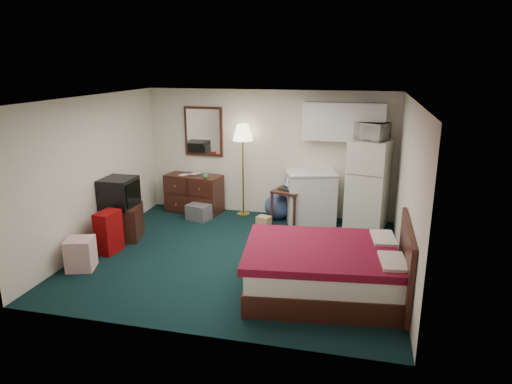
% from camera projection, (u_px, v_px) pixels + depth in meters
% --- Properties ---
extents(floor, '(5.00, 4.50, 0.01)m').
position_uv_depth(floor, '(239.00, 256.00, 7.36)').
color(floor, black).
rests_on(floor, ground).
extents(ceiling, '(5.00, 4.50, 0.01)m').
position_uv_depth(ceiling, '(237.00, 98.00, 6.67)').
color(ceiling, beige).
rests_on(ceiling, walls).
extents(walls, '(5.01, 4.51, 2.50)m').
position_uv_depth(walls, '(238.00, 181.00, 7.01)').
color(walls, beige).
rests_on(walls, floor).
extents(mirror, '(0.80, 0.06, 1.00)m').
position_uv_depth(mirror, '(204.00, 131.00, 9.28)').
color(mirror, white).
rests_on(mirror, walls).
extents(upper_cabinets, '(1.50, 0.35, 0.70)m').
position_uv_depth(upper_cabinets, '(344.00, 122.00, 8.43)').
color(upper_cabinets, silver).
rests_on(upper_cabinets, walls).
extents(headboard, '(0.06, 1.56, 1.00)m').
position_uv_depth(headboard, '(406.00, 263.00, 5.81)').
color(headboard, '#391613').
rests_on(headboard, walls).
extents(dresser, '(1.21, 0.69, 0.78)m').
position_uv_depth(dresser, '(194.00, 193.00, 9.44)').
color(dresser, '#391613').
rests_on(dresser, floor).
extents(floor_lamp, '(0.47, 0.47, 1.85)m').
position_uv_depth(floor_lamp, '(243.00, 171.00, 9.09)').
color(floor_lamp, gold).
rests_on(floor_lamp, floor).
extents(desk, '(0.65, 0.65, 0.67)m').
position_uv_depth(desk, '(288.00, 206.00, 8.77)').
color(desk, '#391613').
rests_on(desk, floor).
extents(exercise_ball, '(0.58, 0.58, 0.51)m').
position_uv_depth(exercise_ball, '(278.00, 206.00, 9.03)').
color(exercise_ball, '#334673').
rests_on(exercise_ball, floor).
extents(kitchen_counter, '(1.05, 0.91, 0.98)m').
position_uv_depth(kitchen_counter, '(311.00, 198.00, 8.80)').
color(kitchen_counter, silver).
rests_on(kitchen_counter, floor).
extents(fridge, '(0.83, 0.83, 1.66)m').
position_uv_depth(fridge, '(368.00, 184.00, 8.45)').
color(fridge, silver).
rests_on(fridge, floor).
extents(bed, '(2.20, 1.81, 0.65)m').
position_uv_depth(bed, '(324.00, 271.00, 6.10)').
color(bed, maroon).
rests_on(bed, floor).
extents(tv_stand, '(0.74, 0.78, 0.59)m').
position_uv_depth(tv_stand, '(123.00, 222.00, 8.04)').
color(tv_stand, '#391613').
rests_on(tv_stand, floor).
extents(suitcase, '(0.31, 0.45, 0.69)m').
position_uv_depth(suitcase, '(109.00, 232.00, 7.42)').
color(suitcase, '#660202').
rests_on(suitcase, floor).
extents(retail_box, '(0.48, 0.48, 0.48)m').
position_uv_depth(retail_box, '(81.00, 254.00, 6.84)').
color(retail_box, silver).
rests_on(retail_box, floor).
extents(file_bin, '(0.51, 0.43, 0.31)m').
position_uv_depth(file_bin, '(199.00, 212.00, 9.02)').
color(file_bin, '#5D5C62').
rests_on(file_bin, floor).
extents(cardboard_box_a, '(0.29, 0.27, 0.20)m').
position_uv_depth(cardboard_box_a, '(264.00, 222.00, 8.63)').
color(cardboard_box_a, '#B2844A').
rests_on(cardboard_box_a, floor).
extents(cardboard_box_b, '(0.27, 0.30, 0.26)m').
position_uv_depth(cardboard_box_b, '(296.00, 218.00, 8.72)').
color(cardboard_box_b, '#B2844A').
rests_on(cardboard_box_b, floor).
extents(laptop, '(0.42, 0.39, 0.23)m').
position_uv_depth(laptop, '(289.00, 184.00, 8.64)').
color(laptop, black).
rests_on(laptop, desk).
extents(crt_tv, '(0.55, 0.59, 0.51)m').
position_uv_depth(crt_tv, '(119.00, 192.00, 7.87)').
color(crt_tv, black).
rests_on(crt_tv, tv_stand).
extents(microwave, '(0.65, 0.57, 0.39)m').
position_uv_depth(microwave, '(372.00, 129.00, 8.20)').
color(microwave, silver).
rests_on(microwave, fridge).
extents(book_a, '(0.15, 0.08, 0.21)m').
position_uv_depth(book_a, '(181.00, 170.00, 9.33)').
color(book_a, '#B2844A').
rests_on(book_a, dresser).
extents(book_b, '(0.18, 0.08, 0.24)m').
position_uv_depth(book_b, '(192.00, 168.00, 9.41)').
color(book_b, '#B2844A').
rests_on(book_b, dresser).
extents(mug, '(0.14, 0.13, 0.12)m').
position_uv_depth(mug, '(205.00, 175.00, 9.07)').
color(mug, '#539947').
rests_on(mug, dresser).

